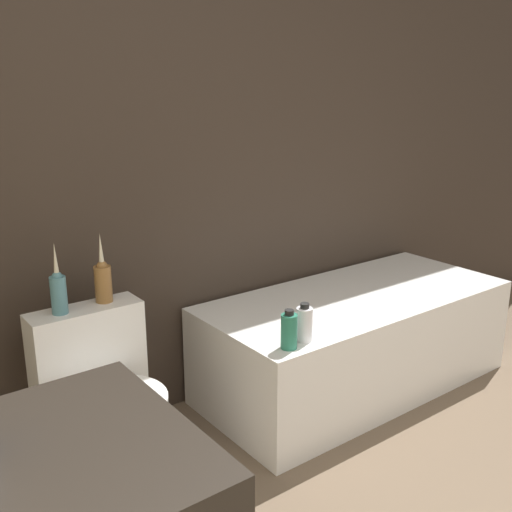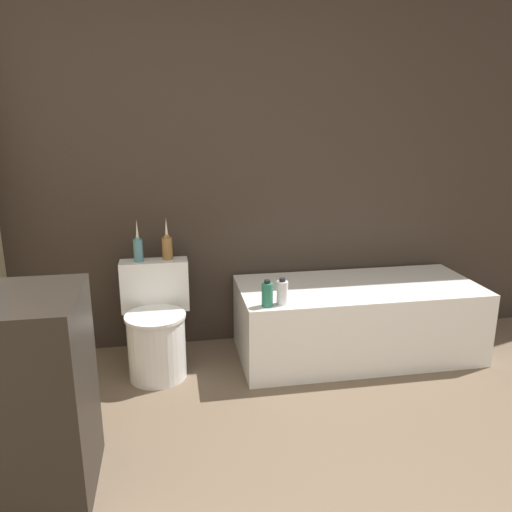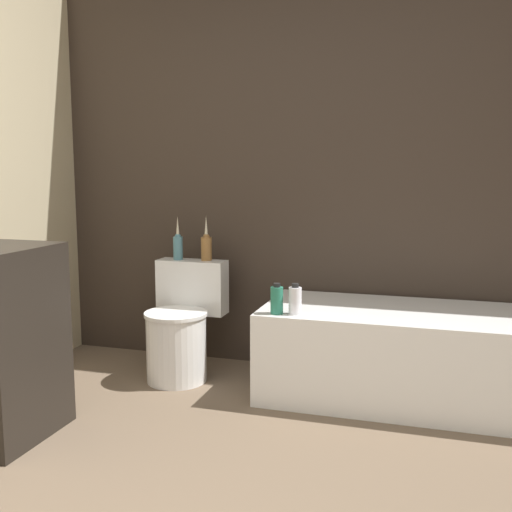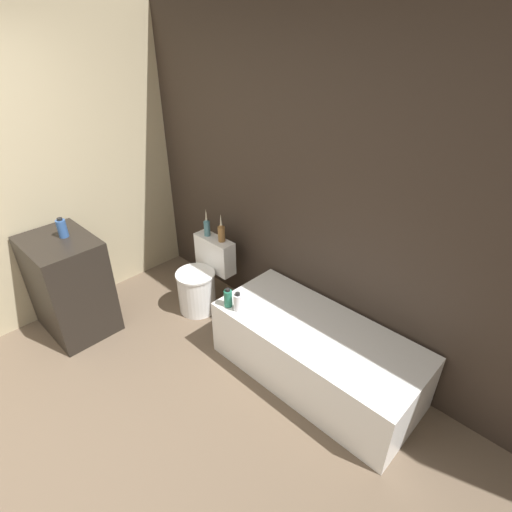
# 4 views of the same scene
# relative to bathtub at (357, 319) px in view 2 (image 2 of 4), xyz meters

# --- Properties ---
(wall_back_tiled) EXTENTS (6.40, 0.06, 2.60)m
(wall_back_tiled) POSITION_rel_bathtub_xyz_m (-0.70, 0.40, 1.05)
(wall_back_tiled) COLOR #332821
(wall_back_tiled) RESTS_ON ground_plane
(bathtub) EXTENTS (1.58, 0.71, 0.49)m
(bathtub) POSITION_rel_bathtub_xyz_m (0.00, 0.00, 0.00)
(bathtub) COLOR white
(bathtub) RESTS_ON ground
(toilet) EXTENTS (0.43, 0.50, 0.68)m
(toilet) POSITION_rel_bathtub_xyz_m (-1.32, -0.02, 0.05)
(toilet) COLOR white
(toilet) RESTS_ON ground
(vanity_counter) EXTENTS (0.68, 0.51, 0.89)m
(vanity_counter) POSITION_rel_bathtub_xyz_m (-1.91, -1.00, 0.20)
(vanity_counter) COLOR black
(vanity_counter) RESTS_ON ground
(vase_gold) EXTENTS (0.06, 0.06, 0.27)m
(vase_gold) POSITION_rel_bathtub_xyz_m (-1.41, 0.15, 0.52)
(vase_gold) COLOR teal
(vase_gold) RESTS_ON toilet
(vase_silver) EXTENTS (0.07, 0.07, 0.27)m
(vase_silver) POSITION_rel_bathtub_xyz_m (-1.23, 0.17, 0.52)
(vase_silver) COLOR olive
(vase_silver) RESTS_ON toilet
(shampoo_bottle_tall) EXTENTS (0.07, 0.07, 0.16)m
(shampoo_bottle_tall) POSITION_rel_bathtub_xyz_m (-0.67, -0.27, 0.32)
(shampoo_bottle_tall) COLOR #267259
(shampoo_bottle_tall) RESTS_ON bathtub
(shampoo_bottle_short) EXTENTS (0.07, 0.07, 0.16)m
(shampoo_bottle_short) POSITION_rel_bathtub_xyz_m (-0.58, -0.26, 0.32)
(shampoo_bottle_short) COLOR silver
(shampoo_bottle_short) RESTS_ON bathtub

